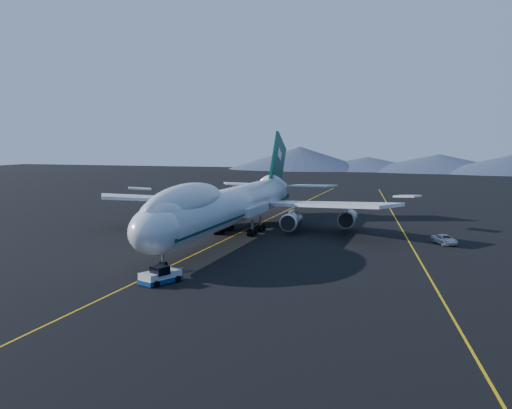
% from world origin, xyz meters
% --- Properties ---
extents(ground, '(500.00, 500.00, 0.00)m').
position_xyz_m(ground, '(0.00, 0.00, 0.00)').
color(ground, black).
rests_on(ground, ground).
extents(taxiway_line_main, '(0.25, 220.00, 0.01)m').
position_xyz_m(taxiway_line_main, '(0.00, 0.00, 0.01)').
color(taxiway_line_main, gold).
rests_on(taxiway_line_main, ground).
extents(taxiway_line_side, '(28.08, 198.09, 0.01)m').
position_xyz_m(taxiway_line_side, '(30.00, 10.00, 0.01)').
color(taxiway_line_side, gold).
rests_on(taxiway_line_side, ground).
extents(boeing_747, '(59.62, 72.43, 19.37)m').
position_xyz_m(boeing_747, '(0.00, 0.03, 5.81)').
color(boeing_747, silver).
rests_on(boeing_747, ground).
extents(pushback_tug, '(4.41, 5.72, 2.23)m').
position_xyz_m(pushback_tug, '(3.00, -33.17, 0.70)').
color(pushback_tug, silver).
rests_on(pushback_tug, ground).
extents(service_van, '(4.80, 6.12, 1.55)m').
position_xyz_m(service_van, '(36.46, 4.62, 0.77)').
color(service_van, silver).
rests_on(service_van, ground).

